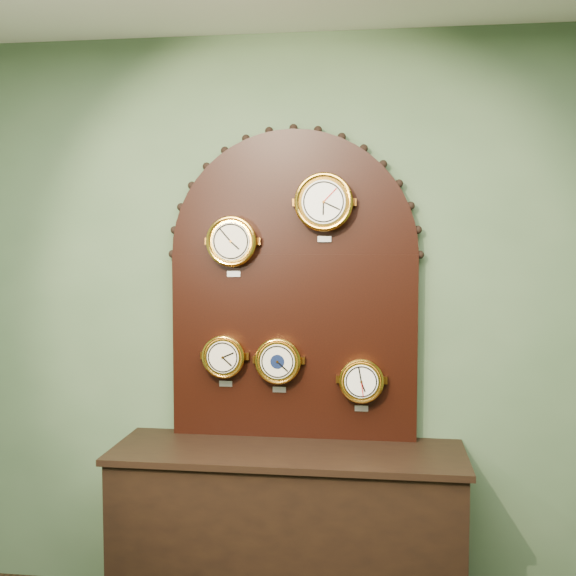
# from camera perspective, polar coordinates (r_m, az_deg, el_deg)

# --- Properties ---
(wall_back) EXTENTS (4.00, 0.00, 4.00)m
(wall_back) POSITION_cam_1_polar(r_m,az_deg,el_deg) (3.52, 0.53, -2.63)
(wall_back) COLOR #496343
(wall_back) RESTS_ON ground
(shop_counter) EXTENTS (1.60, 0.50, 0.80)m
(shop_counter) POSITION_cam_1_polar(r_m,az_deg,el_deg) (3.52, -0.05, -19.56)
(shop_counter) COLOR black
(shop_counter) RESTS_ON ground_plane
(display_board) EXTENTS (1.26, 0.06, 1.53)m
(display_board) POSITION_cam_1_polar(r_m,az_deg,el_deg) (3.45, 0.43, 1.00)
(display_board) COLOR black
(display_board) RESTS_ON shop_counter
(roman_clock) EXTENTS (0.25, 0.08, 0.30)m
(roman_clock) POSITION_cam_1_polar(r_m,az_deg,el_deg) (3.42, -4.52, 3.76)
(roman_clock) COLOR gold
(roman_clock) RESTS_ON display_board
(arabic_clock) EXTENTS (0.28, 0.08, 0.33)m
(arabic_clock) POSITION_cam_1_polar(r_m,az_deg,el_deg) (3.36, 2.92, 6.91)
(arabic_clock) COLOR gold
(arabic_clock) RESTS_ON display_board
(hygrometer) EXTENTS (0.21, 0.08, 0.26)m
(hygrometer) POSITION_cam_1_polar(r_m,az_deg,el_deg) (3.48, -5.16, -5.49)
(hygrometer) COLOR gold
(hygrometer) RESTS_ON display_board
(barometer) EXTENTS (0.23, 0.08, 0.28)m
(barometer) POSITION_cam_1_polar(r_m,az_deg,el_deg) (3.44, -0.78, -5.86)
(barometer) COLOR gold
(barometer) RESTS_ON display_board
(tide_clock) EXTENTS (0.21, 0.08, 0.27)m
(tide_clock) POSITION_cam_1_polar(r_m,az_deg,el_deg) (3.42, 5.94, -7.40)
(tide_clock) COLOR gold
(tide_clock) RESTS_ON display_board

